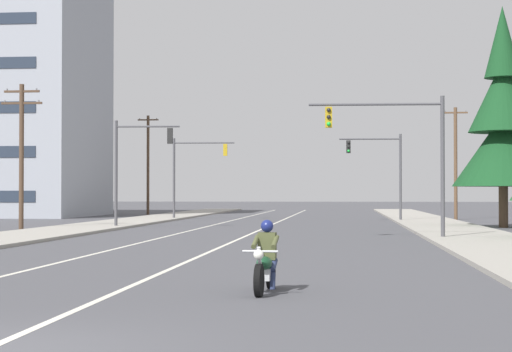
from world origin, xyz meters
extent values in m
cube|color=beige|center=(-0.18, 45.00, 0.00)|extent=(0.16, 100.00, 0.01)
cube|color=beige|center=(-3.80, 45.00, 0.00)|extent=(0.16, 100.00, 0.01)
cube|color=#9E998E|center=(10.06, 40.00, 0.07)|extent=(4.40, 110.00, 0.14)
cube|color=#9E998E|center=(-10.06, 40.00, 0.07)|extent=(4.40, 110.00, 0.14)
cylinder|color=black|center=(2.75, 6.08, 0.32)|extent=(0.16, 0.65, 0.64)
cylinder|color=black|center=(2.85, 7.63, 0.32)|extent=(0.16, 0.65, 0.64)
cylinder|color=silver|center=(2.76, 6.18, 0.64)|extent=(0.09, 0.33, 0.68)
sphere|color=white|center=(2.75, 6.03, 0.82)|extent=(0.20, 0.20, 0.20)
cylinder|color=silver|center=(2.76, 6.23, 0.87)|extent=(0.70, 0.09, 0.04)
ellipsoid|color=#143D23|center=(2.79, 6.74, 0.60)|extent=(0.36, 0.58, 0.28)
cube|color=silver|center=(2.80, 6.86, 0.37)|extent=(0.27, 0.45, 0.24)
cube|color=black|center=(2.82, 7.18, 0.54)|extent=(0.31, 0.54, 0.12)
cube|color=#143D23|center=(2.85, 7.58, 0.62)|extent=(0.22, 0.37, 0.08)
cylinder|color=silver|center=(2.69, 7.27, 0.30)|extent=(0.12, 0.55, 0.08)
cube|color=#4C512D|center=(2.82, 7.14, 0.92)|extent=(0.37, 0.26, 0.56)
sphere|color=navy|center=(2.82, 7.12, 1.33)|extent=(0.26, 0.26, 0.26)
cylinder|color=navy|center=(2.95, 6.99, 0.54)|extent=(0.17, 0.45, 0.30)
cylinder|color=navy|center=(2.96, 6.81, 0.24)|extent=(0.12, 0.16, 0.35)
cylinder|color=#4C512D|center=(3.00, 6.86, 1.02)|extent=(0.13, 0.53, 0.27)
cylinder|color=navy|center=(2.67, 7.01, 0.54)|extent=(0.17, 0.45, 0.30)
cylinder|color=navy|center=(2.64, 6.83, 0.24)|extent=(0.12, 0.16, 0.35)
cylinder|color=#4C512D|center=(2.60, 6.89, 1.02)|extent=(0.13, 0.53, 0.27)
cylinder|color=#47474C|center=(8.61, 27.80, 3.10)|extent=(0.18, 0.18, 6.20)
cylinder|color=#47474C|center=(5.74, 27.70, 5.85)|extent=(5.75, 0.31, 0.11)
cube|color=#B79319|center=(3.73, 27.63, 5.30)|extent=(0.31, 0.25, 0.90)
sphere|color=black|center=(3.73, 27.48, 5.60)|extent=(0.18, 0.18, 0.18)
sphere|color=black|center=(3.73, 27.48, 5.30)|extent=(0.18, 0.18, 0.18)
sphere|color=green|center=(3.73, 27.48, 5.00)|extent=(0.18, 0.18, 0.18)
cylinder|color=#47474C|center=(-8.70, 39.15, 3.10)|extent=(0.18, 0.18, 6.20)
cylinder|color=#47474C|center=(-6.86, 39.24, 5.85)|extent=(3.69, 0.27, 0.11)
cube|color=black|center=(-5.57, 39.29, 5.30)|extent=(0.31, 0.25, 0.90)
sphere|color=black|center=(-5.58, 39.45, 5.60)|extent=(0.18, 0.18, 0.18)
sphere|color=black|center=(-5.58, 39.45, 5.30)|extent=(0.18, 0.18, 0.18)
sphere|color=green|center=(-5.58, 39.45, 5.00)|extent=(0.18, 0.18, 0.18)
cylinder|color=#47474C|center=(8.36, 52.46, 3.10)|extent=(0.18, 0.18, 6.20)
cylinder|color=#47474C|center=(6.21, 52.36, 5.85)|extent=(4.31, 0.30, 0.11)
cube|color=black|center=(4.71, 52.30, 5.30)|extent=(0.31, 0.25, 0.90)
sphere|color=black|center=(4.71, 52.14, 5.60)|extent=(0.18, 0.18, 0.18)
sphere|color=black|center=(4.71, 52.14, 5.30)|extent=(0.18, 0.18, 0.18)
sphere|color=green|center=(4.71, 52.14, 5.00)|extent=(0.18, 0.18, 0.18)
cylinder|color=#47474C|center=(-8.53, 55.83, 3.10)|extent=(0.18, 0.18, 6.20)
cylinder|color=#47474C|center=(-6.22, 55.94, 5.85)|extent=(4.63, 0.32, 0.11)
cube|color=#B79319|center=(-4.61, 56.01, 5.30)|extent=(0.31, 0.25, 0.90)
sphere|color=black|center=(-4.61, 56.16, 5.60)|extent=(0.18, 0.18, 0.18)
sphere|color=black|center=(-4.61, 56.16, 5.30)|extent=(0.18, 0.18, 0.18)
sphere|color=green|center=(-4.61, 56.16, 5.00)|extent=(0.18, 0.18, 0.18)
cylinder|color=#4C3828|center=(-13.35, 36.50, 4.02)|extent=(0.26, 0.26, 8.04)
cube|color=#4C3828|center=(-13.35, 36.50, 7.64)|extent=(2.01, 0.12, 0.12)
cylinder|color=slate|center=(-14.19, 36.50, 7.74)|extent=(0.08, 0.08, 0.12)
cylinder|color=slate|center=(-12.50, 36.50, 7.74)|extent=(0.08, 0.08, 0.12)
cube|color=#4C3828|center=(-13.35, 36.50, 6.99)|extent=(2.31, 0.12, 0.12)
cylinder|color=slate|center=(-14.32, 36.50, 7.09)|extent=(0.08, 0.08, 0.12)
cylinder|color=slate|center=(-12.38, 36.50, 7.09)|extent=(0.08, 0.08, 0.12)
cylinder|color=brown|center=(12.78, 57.17, 4.25)|extent=(0.26, 0.26, 8.50)
cube|color=brown|center=(12.78, 57.17, 8.10)|extent=(1.84, 0.12, 0.12)
cylinder|color=slate|center=(12.01, 57.17, 8.20)|extent=(0.08, 0.08, 0.12)
cylinder|color=slate|center=(13.55, 57.17, 8.20)|extent=(0.08, 0.08, 0.12)
cylinder|color=#4C3828|center=(-13.83, 70.49, 4.63)|extent=(0.26, 0.26, 9.27)
cube|color=#4C3828|center=(-13.83, 70.49, 8.87)|extent=(1.96, 0.12, 0.12)
cylinder|color=slate|center=(-14.65, 70.49, 8.97)|extent=(0.08, 0.08, 0.12)
cylinder|color=slate|center=(-13.01, 70.49, 8.97)|extent=(0.08, 0.08, 0.12)
cylinder|color=#4C3828|center=(13.60, 41.77, 1.20)|extent=(0.53, 0.53, 2.40)
cone|color=#14421E|center=(13.60, 41.77, 4.51)|extent=(5.88, 5.88, 4.21)
cone|color=#14421E|center=(13.60, 41.77, 7.67)|extent=(4.00, 4.00, 4.21)
cone|color=#14421E|center=(13.60, 41.77, 10.83)|extent=(2.12, 2.12, 4.21)
camera|label=1|loc=(4.38, -10.97, 2.00)|focal=62.37mm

